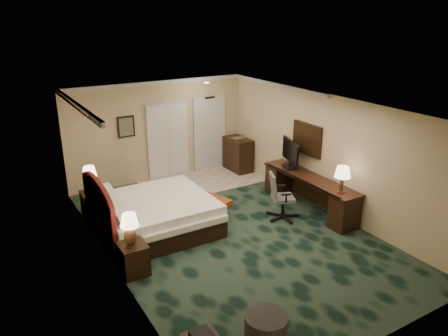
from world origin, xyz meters
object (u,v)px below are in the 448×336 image
bed_bench (204,204)px  tv (290,154)px  ottoman (266,329)px  desk (309,193)px  lamp_near (130,230)px  nightstand_far (93,204)px  minibar (238,154)px  nightstand_near (133,259)px  lamp_far (90,179)px  bed (157,215)px  desk_chair (283,196)px

bed_bench → tv: 2.41m
ottoman → desk: desk is taller
lamp_near → ottoman: lamp_near is taller
lamp_near → tv: tv is taller
nightstand_far → minibar: size_ratio=0.61×
nightstand_far → desk: (4.43, -2.19, 0.11)m
desk → tv: 1.05m
bed_bench → tv: tv is taller
nightstand_near → bed_bench: (2.23, 1.49, -0.06)m
lamp_far → tv: bearing=-18.4°
tv → desk: bearing=-72.7°
bed → minibar: (3.48, 2.27, 0.12)m
bed → minibar: 4.15m
nightstand_near → lamp_near: 0.59m
nightstand_near → lamp_far: (0.00, 2.67, 0.61)m
bed → desk_chair: (2.65, -0.89, 0.18)m
bed → bed_bench: bearing=9.4°
lamp_near → desk_chair: bearing=6.5°
lamp_near → tv: bearing=15.3°
nightstand_near → desk: desk is taller
bed → tv: 3.55m
tv → desk_chair: 1.30m
nightstand_near → nightstand_far: 2.65m
nightstand_near → tv: tv is taller
nightstand_near → desk_chair: bearing=6.2°
nightstand_near → ottoman: bearing=-69.1°
desk → desk_chair: bearing=-175.4°
bed → ottoman: 3.89m
bed → nightstand_far: (-0.97, 1.37, -0.06)m
bed → minibar: minibar is taller
ottoman → minibar: 7.06m
nightstand_far → minibar: minibar is taller
lamp_far → desk_chair: bearing=-32.2°
bed → minibar: bearing=33.1°
nightstand_far → bed: bearing=-54.7°
desk_chair → ottoman: bearing=-107.7°
ottoman → desk: size_ratio=0.22×
tv → desk_chair: size_ratio=0.85×
nightstand_far → tv: size_ratio=0.65×
lamp_far → tv: tv is taller
tv → desk_chair: tv is taller
nightstand_far → desk_chair: desk_chair is taller
bed_bench → desk: desk is taller
nightstand_near → minibar: bearing=38.6°
lamp_far → minibar: 4.55m
lamp_far → ottoman: (0.99, -5.28, -0.67)m
desk → desk_chair: 0.82m
desk → minibar: bearing=89.7°
lamp_near → desk: (4.46, 0.48, -0.47)m
lamp_near → bed_bench: bearing=33.9°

